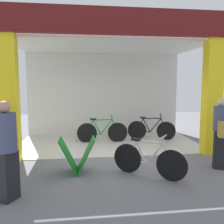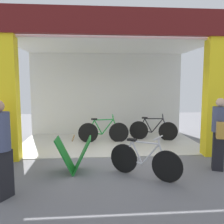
{
  "view_description": "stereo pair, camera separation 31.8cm",
  "coord_description": "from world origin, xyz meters",
  "px_view_note": "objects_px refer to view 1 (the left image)",
  "views": [
    {
      "loc": [
        -0.91,
        -6.35,
        2.0
      ],
      "look_at": [
        0.0,
        0.79,
        1.15
      ],
      "focal_mm": 38.98,
      "sensor_mm": 36.0,
      "label": 1
    },
    {
      "loc": [
        -0.59,
        -6.39,
        2.0
      ],
      "look_at": [
        0.0,
        0.79,
        1.15
      ],
      "focal_mm": 38.98,
      "sensor_mm": 36.0,
      "label": 2
    }
  ],
  "objects_px": {
    "bicycle_inside_1": "(151,129)",
    "pedestrian_0": "(220,132)",
    "sandwich_board_sign": "(77,155)",
    "bicycle_parked_0": "(148,160)",
    "bicycle_inside_0": "(102,132)",
    "pedestrian_1": "(6,149)"
  },
  "relations": [
    {
      "from": "bicycle_inside_0",
      "to": "sandwich_board_sign",
      "type": "relative_size",
      "value": 2.12
    },
    {
      "from": "bicycle_inside_0",
      "to": "pedestrian_0",
      "type": "xyz_separation_m",
      "value": [
        2.52,
        -2.87,
        0.49
      ]
    },
    {
      "from": "bicycle_inside_0",
      "to": "pedestrian_0",
      "type": "bearing_deg",
      "value": -48.71
    },
    {
      "from": "bicycle_inside_1",
      "to": "pedestrian_1",
      "type": "xyz_separation_m",
      "value": [
        -3.72,
        -4.08,
        0.52
      ]
    },
    {
      "from": "pedestrian_1",
      "to": "sandwich_board_sign",
      "type": "bearing_deg",
      "value": 44.89
    },
    {
      "from": "bicycle_inside_1",
      "to": "pedestrian_0",
      "type": "distance_m",
      "value": 3.18
    },
    {
      "from": "sandwich_board_sign",
      "to": "bicycle_parked_0",
      "type": "bearing_deg",
      "value": -15.28
    },
    {
      "from": "bicycle_parked_0",
      "to": "bicycle_inside_1",
      "type": "bearing_deg",
      "value": 72.62
    },
    {
      "from": "bicycle_parked_0",
      "to": "sandwich_board_sign",
      "type": "bearing_deg",
      "value": 164.72
    },
    {
      "from": "pedestrian_1",
      "to": "bicycle_parked_0",
      "type": "bearing_deg",
      "value": 15.37
    },
    {
      "from": "sandwich_board_sign",
      "to": "pedestrian_1",
      "type": "distance_m",
      "value": 1.7
    },
    {
      "from": "bicycle_inside_0",
      "to": "sandwich_board_sign",
      "type": "bearing_deg",
      "value": -106.28
    },
    {
      "from": "bicycle_parked_0",
      "to": "pedestrian_1",
      "type": "height_order",
      "value": "pedestrian_1"
    },
    {
      "from": "bicycle_inside_0",
      "to": "bicycle_parked_0",
      "type": "relative_size",
      "value": 1.26
    },
    {
      "from": "sandwich_board_sign",
      "to": "pedestrian_0",
      "type": "bearing_deg",
      "value": -2.25
    },
    {
      "from": "bicycle_inside_0",
      "to": "bicycle_inside_1",
      "type": "height_order",
      "value": "bicycle_inside_0"
    },
    {
      "from": "bicycle_inside_0",
      "to": "pedestrian_1",
      "type": "relative_size",
      "value": 1.0
    },
    {
      "from": "bicycle_inside_0",
      "to": "bicycle_parked_0",
      "type": "height_order",
      "value": "bicycle_inside_0"
    },
    {
      "from": "bicycle_parked_0",
      "to": "bicycle_inside_0",
      "type": "bearing_deg",
      "value": 102.92
    },
    {
      "from": "bicycle_inside_1",
      "to": "pedestrian_1",
      "type": "distance_m",
      "value": 5.54
    },
    {
      "from": "bicycle_inside_1",
      "to": "pedestrian_0",
      "type": "height_order",
      "value": "pedestrian_0"
    },
    {
      "from": "pedestrian_0",
      "to": "pedestrian_1",
      "type": "distance_m",
      "value": 4.59
    }
  ]
}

